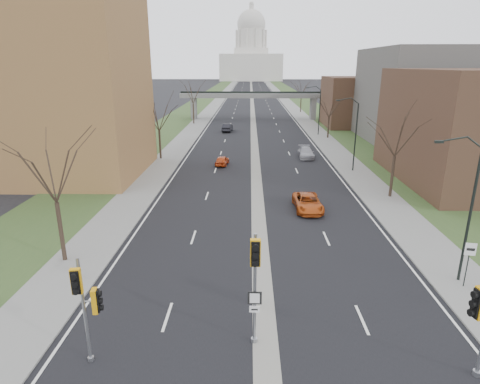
{
  "coord_description": "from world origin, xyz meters",
  "views": [
    {
      "loc": [
        -0.82,
        -15.66,
        12.47
      ],
      "look_at": [
        -1.47,
        11.65,
        3.74
      ],
      "focal_mm": 30.0,
      "sensor_mm": 36.0,
      "label": 1
    }
  ],
  "objects_px": {
    "car_left_near": "(222,160)",
    "car_right_near": "(308,203)",
    "signal_pole_left": "(86,298)",
    "car_right_mid": "(306,153)",
    "car_left_far": "(228,128)",
    "speed_limit_sign": "(469,257)",
    "signal_pole_median": "(255,272)"
  },
  "relations": [
    {
      "from": "signal_pole_median",
      "to": "car_right_mid",
      "type": "height_order",
      "value": "signal_pole_median"
    },
    {
      "from": "car_left_far",
      "to": "car_right_mid",
      "type": "xyz_separation_m",
      "value": [
        12.16,
        -22.58,
        -0.05
      ]
    },
    {
      "from": "car_right_mid",
      "to": "signal_pole_median",
      "type": "bearing_deg",
      "value": -100.19
    },
    {
      "from": "car_left_near",
      "to": "car_right_mid",
      "type": "bearing_deg",
      "value": -151.83
    },
    {
      "from": "car_right_near",
      "to": "car_right_mid",
      "type": "height_order",
      "value": "car_right_mid"
    },
    {
      "from": "signal_pole_median",
      "to": "car_right_near",
      "type": "distance_m",
      "value": 19.3
    },
    {
      "from": "car_left_far",
      "to": "car_right_near",
      "type": "height_order",
      "value": "car_left_far"
    },
    {
      "from": "car_left_near",
      "to": "car_right_near",
      "type": "height_order",
      "value": "car_right_near"
    },
    {
      "from": "speed_limit_sign",
      "to": "car_right_near",
      "type": "bearing_deg",
      "value": 130.63
    },
    {
      "from": "signal_pole_median",
      "to": "speed_limit_sign",
      "type": "bearing_deg",
      "value": 23.88
    },
    {
      "from": "car_left_near",
      "to": "car_right_near",
      "type": "bearing_deg",
      "value": 123.81
    },
    {
      "from": "signal_pole_left",
      "to": "car_left_far",
      "type": "xyz_separation_m",
      "value": [
        2.44,
        63.46,
        -2.52
      ]
    },
    {
      "from": "signal_pole_left",
      "to": "speed_limit_sign",
      "type": "distance_m",
      "value": 20.42
    },
    {
      "from": "signal_pole_left",
      "to": "car_right_near",
      "type": "xyz_separation_m",
      "value": [
        11.97,
        19.64,
        -2.58
      ]
    },
    {
      "from": "signal_pole_left",
      "to": "car_right_mid",
      "type": "relative_size",
      "value": 1.02
    },
    {
      "from": "car_left_near",
      "to": "signal_pole_median",
      "type": "bearing_deg",
      "value": 102.1
    },
    {
      "from": "signal_pole_median",
      "to": "speed_limit_sign",
      "type": "relative_size",
      "value": 2.01
    },
    {
      "from": "car_left_near",
      "to": "car_right_near",
      "type": "xyz_separation_m",
      "value": [
        8.78,
        -16.56,
        0.08
      ]
    },
    {
      "from": "signal_pole_left",
      "to": "car_right_mid",
      "type": "xyz_separation_m",
      "value": [
        14.6,
        40.88,
        -2.57
      ]
    },
    {
      "from": "car_right_near",
      "to": "car_left_far",
      "type": "bearing_deg",
      "value": 100.66
    },
    {
      "from": "speed_limit_sign",
      "to": "signal_pole_left",
      "type": "bearing_deg",
      "value": -149.64
    },
    {
      "from": "signal_pole_left",
      "to": "speed_limit_sign",
      "type": "height_order",
      "value": "signal_pole_left"
    },
    {
      "from": "car_left_far",
      "to": "speed_limit_sign",
      "type": "bearing_deg",
      "value": 111.96
    },
    {
      "from": "speed_limit_sign",
      "to": "car_left_far",
      "type": "relative_size",
      "value": 0.6
    },
    {
      "from": "signal_pole_left",
      "to": "car_left_far",
      "type": "distance_m",
      "value": 63.56
    },
    {
      "from": "car_left_near",
      "to": "car_left_far",
      "type": "relative_size",
      "value": 0.78
    },
    {
      "from": "car_right_mid",
      "to": "speed_limit_sign",
      "type": "bearing_deg",
      "value": -81.57
    },
    {
      "from": "signal_pole_left",
      "to": "car_left_far",
      "type": "height_order",
      "value": "signal_pole_left"
    },
    {
      "from": "car_left_near",
      "to": "speed_limit_sign",
      "type": "bearing_deg",
      "value": 124.42
    },
    {
      "from": "car_left_near",
      "to": "car_right_mid",
      "type": "distance_m",
      "value": 12.34
    },
    {
      "from": "car_left_near",
      "to": "car_left_far",
      "type": "distance_m",
      "value": 27.27
    },
    {
      "from": "car_right_near",
      "to": "car_right_mid",
      "type": "xyz_separation_m",
      "value": [
        2.63,
        21.24,
        0.02
      ]
    }
  ]
}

